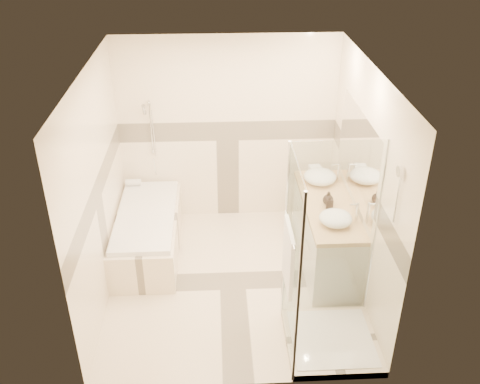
{
  "coord_description": "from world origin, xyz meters",
  "views": [
    {
      "loc": [
        -0.16,
        -4.91,
        3.99
      ],
      "look_at": [
        0.1,
        0.25,
        1.05
      ],
      "focal_mm": 40.0,
      "sensor_mm": 36.0,
      "label": 1
    }
  ],
  "objects_px": {
    "bathtub": "(148,230)",
    "amenity_bottle_a": "(330,202)",
    "shower_enclosure": "(322,301)",
    "vessel_sink_far": "(336,218)",
    "vessel_sink_near": "(320,177)",
    "amenity_bottle_b": "(328,198)",
    "vanity": "(326,233)"
  },
  "relations": [
    {
      "from": "bathtub",
      "to": "amenity_bottle_a",
      "type": "height_order",
      "value": "amenity_bottle_a"
    },
    {
      "from": "bathtub",
      "to": "vanity",
      "type": "bearing_deg",
      "value": -9.25
    },
    {
      "from": "bathtub",
      "to": "amenity_bottle_a",
      "type": "xyz_separation_m",
      "value": [
        2.13,
        -0.46,
        0.63
      ]
    },
    {
      "from": "amenity_bottle_a",
      "to": "shower_enclosure",
      "type": "bearing_deg",
      "value": -103.27
    },
    {
      "from": "bathtub",
      "to": "vessel_sink_near",
      "type": "height_order",
      "value": "vessel_sink_near"
    },
    {
      "from": "vessel_sink_near",
      "to": "amenity_bottle_a",
      "type": "xyz_separation_m",
      "value": [
        0.0,
        -0.6,
        0.01
      ]
    },
    {
      "from": "vessel_sink_near",
      "to": "amenity_bottle_b",
      "type": "distance_m",
      "value": 0.51
    },
    {
      "from": "shower_enclosure",
      "to": "vessel_sink_near",
      "type": "bearing_deg",
      "value": 81.19
    },
    {
      "from": "vessel_sink_far",
      "to": "vanity",
      "type": "bearing_deg",
      "value": 87.42
    },
    {
      "from": "vanity",
      "to": "vessel_sink_far",
      "type": "xyz_separation_m",
      "value": [
        -0.02,
        -0.44,
        0.5
      ]
    },
    {
      "from": "vanity",
      "to": "amenity_bottle_b",
      "type": "relative_size",
      "value": 10.28
    },
    {
      "from": "shower_enclosure",
      "to": "amenity_bottle_a",
      "type": "distance_m",
      "value": 1.26
    },
    {
      "from": "vanity",
      "to": "amenity_bottle_b",
      "type": "distance_m",
      "value": 0.5
    },
    {
      "from": "vessel_sink_near",
      "to": "vessel_sink_far",
      "type": "height_order",
      "value": "vessel_sink_near"
    },
    {
      "from": "shower_enclosure",
      "to": "vessel_sink_far",
      "type": "bearing_deg",
      "value": 71.76
    },
    {
      "from": "bathtub",
      "to": "vessel_sink_far",
      "type": "xyz_separation_m",
      "value": [
        2.13,
        -0.79,
        0.61
      ]
    },
    {
      "from": "bathtub",
      "to": "amenity_bottle_b",
      "type": "bearing_deg",
      "value": -9.93
    },
    {
      "from": "bathtub",
      "to": "shower_enclosure",
      "type": "bearing_deg",
      "value": -41.1
    },
    {
      "from": "shower_enclosure",
      "to": "amenity_bottle_b",
      "type": "bearing_deg",
      "value": 77.67
    },
    {
      "from": "vessel_sink_far",
      "to": "amenity_bottle_b",
      "type": "relative_size",
      "value": 2.27
    },
    {
      "from": "vanity",
      "to": "vessel_sink_near",
      "type": "relative_size",
      "value": 4.06
    },
    {
      "from": "shower_enclosure",
      "to": "amenity_bottle_b",
      "type": "height_order",
      "value": "shower_enclosure"
    },
    {
      "from": "vessel_sink_near",
      "to": "shower_enclosure",
      "type": "bearing_deg",
      "value": -98.81
    },
    {
      "from": "vessel_sink_near",
      "to": "amenity_bottle_b",
      "type": "xyz_separation_m",
      "value": [
        0.0,
        -0.51,
        -0.0
      ]
    },
    {
      "from": "vessel_sink_far",
      "to": "amenity_bottle_a",
      "type": "height_order",
      "value": "amenity_bottle_a"
    },
    {
      "from": "vessel_sink_far",
      "to": "amenity_bottle_a",
      "type": "relative_size",
      "value": 2.1
    },
    {
      "from": "vessel_sink_far",
      "to": "shower_enclosure",
      "type": "bearing_deg",
      "value": -108.24
    },
    {
      "from": "bathtub",
      "to": "vanity",
      "type": "xyz_separation_m",
      "value": [
        2.15,
        -0.35,
        0.12
      ]
    },
    {
      "from": "vessel_sink_near",
      "to": "amenity_bottle_b",
      "type": "bearing_deg",
      "value": -90.0
    },
    {
      "from": "vanity",
      "to": "amenity_bottle_b",
      "type": "bearing_deg",
      "value": -131.32
    },
    {
      "from": "bathtub",
      "to": "amenity_bottle_b",
      "type": "distance_m",
      "value": 2.25
    },
    {
      "from": "vanity",
      "to": "vessel_sink_near",
      "type": "height_order",
      "value": "vessel_sink_near"
    }
  ]
}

